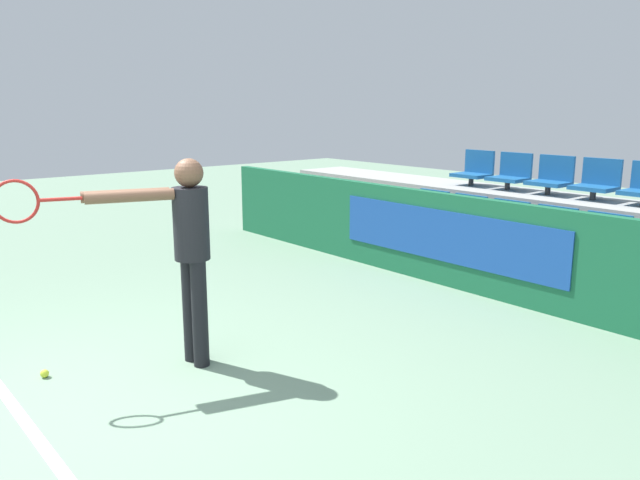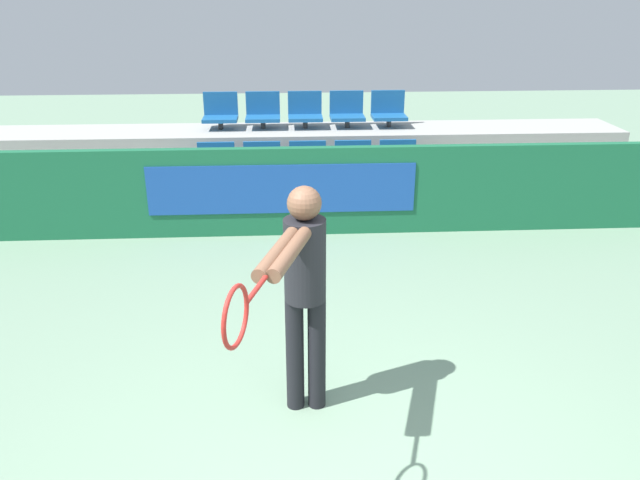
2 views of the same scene
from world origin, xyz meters
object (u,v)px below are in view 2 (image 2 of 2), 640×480
stadium_chair_0 (216,165)px  stadium_chair_2 (308,164)px  stadium_chair_1 (262,165)px  stadium_chair_6 (263,113)px  stadium_chair_7 (305,112)px  stadium_chair_5 (220,113)px  stadium_chair_9 (389,111)px  stadium_chair_8 (347,112)px  tennis_player (302,283)px  stadium_chair_3 (353,163)px  stadium_chair_4 (398,162)px

stadium_chair_0 → stadium_chair_2: bearing=0.0°
stadium_chair_1 → stadium_chair_6: stadium_chair_6 is taller
stadium_chair_6 → stadium_chair_7: 0.60m
stadium_chair_2 → stadium_chair_5: bearing=141.2°
stadium_chair_1 → stadium_chair_9: stadium_chair_9 is taller
stadium_chair_8 → stadium_chair_9: same height
stadium_chair_1 → stadium_chair_7: (0.60, 0.96, 0.49)m
stadium_chair_9 → stadium_chair_2: bearing=-141.2°
stadium_chair_1 → stadium_chair_7: 1.24m
stadium_chair_2 → stadium_chair_6: bearing=121.9°
stadium_chair_8 → tennis_player: (-0.80, -5.15, -0.15)m
stadium_chair_2 → stadium_chair_6: (-0.60, 0.96, 0.49)m
stadium_chair_6 → stadium_chair_8: same height
stadium_chair_3 → tennis_player: bearing=-100.8°
tennis_player → stadium_chair_3: bearing=96.5°
stadium_chair_6 → stadium_chair_7: same height
stadium_chair_6 → stadium_chair_5: bearing=180.0°
stadium_chair_9 → tennis_player: (-1.40, -5.15, -0.15)m
stadium_chair_0 → stadium_chair_9: (2.40, 0.96, 0.49)m
stadium_chair_1 → stadium_chair_5: bearing=121.9°
stadium_chair_4 → tennis_player: tennis_player is taller
stadium_chair_1 → stadium_chair_6: bearing=90.0°
stadium_chair_0 → stadium_chair_6: 1.24m
stadium_chair_0 → stadium_chair_9: size_ratio=1.00×
stadium_chair_4 → stadium_chair_8: stadium_chair_8 is taller
stadium_chair_2 → tennis_player: 4.20m
stadium_chair_6 → tennis_player: size_ratio=0.29×
stadium_chair_3 → stadium_chair_6: bearing=141.2°
stadium_chair_7 → stadium_chair_1: bearing=-121.9°
stadium_chair_9 → stadium_chair_6: bearing=180.0°
stadium_chair_0 → stadium_chair_4: (2.40, 0.00, 0.00)m
stadium_chair_2 → stadium_chair_7: size_ratio=1.00×
stadium_chair_8 → stadium_chair_1: bearing=-141.2°
stadium_chair_0 → stadium_chair_1: same height
stadium_chair_1 → stadium_chair_9: (1.80, 0.96, 0.49)m
stadium_chair_4 → stadium_chair_5: (-2.40, 0.96, 0.49)m
stadium_chair_5 → stadium_chair_7: bearing=0.0°
stadium_chair_7 → stadium_chair_9: (1.20, 0.00, 0.00)m
stadium_chair_0 → stadium_chair_2: size_ratio=1.00×
stadium_chair_5 → stadium_chair_0: bearing=-90.0°
stadium_chair_0 → stadium_chair_5: size_ratio=1.00×
stadium_chair_4 → stadium_chair_0: bearing=180.0°
stadium_chair_4 → stadium_chair_9: (0.00, 0.96, 0.49)m
stadium_chair_8 → stadium_chair_9: bearing=0.0°
stadium_chair_4 → stadium_chair_5: bearing=158.1°
stadium_chair_0 → stadium_chair_2: (1.20, 0.00, 0.00)m
stadium_chair_3 → stadium_chair_5: stadium_chair_5 is taller
stadium_chair_0 → stadium_chair_3: size_ratio=1.00×
stadium_chair_1 → stadium_chair_2: size_ratio=1.00×
stadium_chair_0 → stadium_chair_9: bearing=21.9°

